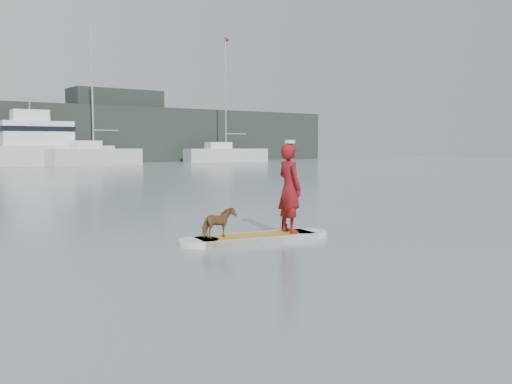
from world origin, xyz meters
TOP-DOWN VIEW (x-y plane):
  - ground at (0.00, 0.00)m, footprint 140.00×140.00m
  - paddleboard at (-0.92, 2.47)m, footprint 3.26×1.26m
  - paddler at (-0.14, 2.32)m, footprint 0.53×0.73m
  - white_cap at (-0.14, 2.32)m, footprint 0.22×0.22m
  - dog at (-1.73, 2.62)m, footprint 0.73×0.39m
  - paddle at (-0.04, 2.60)m, footprint 0.10×0.30m
  - sailboat_e at (11.75, 44.79)m, footprint 9.02×3.88m
  - sailboat_f at (27.50, 46.28)m, footprint 9.48×4.31m
  - motor_yacht_a at (7.93, 46.84)m, footprint 11.35×4.31m
  - shore_building_east at (18.00, 54.00)m, footprint 10.00×4.00m

SIDE VIEW (x-z plane):
  - ground at x=0.00m, z-range 0.00..0.00m
  - paddleboard at x=-0.92m, z-range 0.00..0.12m
  - dog at x=-1.73m, z-range 0.12..0.72m
  - paddle at x=-0.04m, z-range -0.20..1.80m
  - sailboat_e at x=11.75m, z-range -5.43..7.25m
  - sailboat_f at x=27.50m, z-range -5.92..7.77m
  - paddler at x=-0.14m, z-range 0.12..1.99m
  - motor_yacht_a at x=7.93m, z-range -1.46..5.21m
  - white_cap at x=-0.14m, z-range 1.99..2.06m
  - shore_building_east at x=18.00m, z-range 0.00..8.00m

